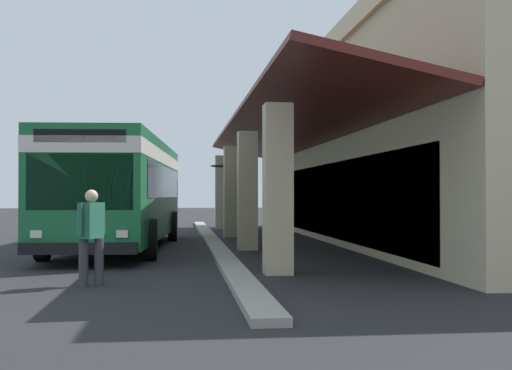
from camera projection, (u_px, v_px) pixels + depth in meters
The scene contains 6 objects.
ground at pixel (371, 247), 19.67m from camera, with size 120.00×120.00×0.00m, color #262628.
curb_strip at pixel (212, 241), 21.54m from camera, with size 27.80×0.50×0.12m, color #9E998E.
plaza_building at pixel (491, 143), 22.72m from camera, with size 23.46×15.18×6.74m.
transit_bus at pixel (121, 185), 19.39m from camera, with size 11.36×3.34×3.34m.
pedestrian at pixel (91, 232), 11.36m from camera, with size 0.58×0.41×1.66m.
potted_palm at pixel (236, 219), 26.45m from camera, with size 1.92×1.90×2.88m.
Camera 1 is at (19.16, 2.28, 1.58)m, focal length 46.17 mm.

